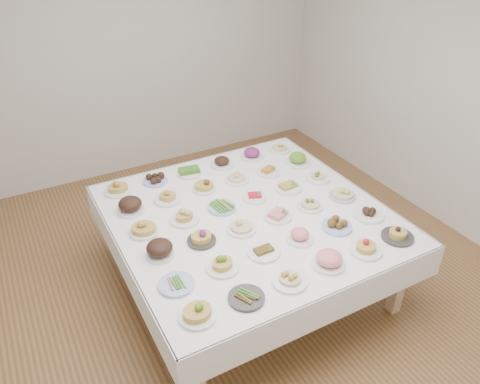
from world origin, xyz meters
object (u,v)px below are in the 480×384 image
display_table (249,220)px  dish_35 (280,147)px  dish_0 (197,309)px  dish_18 (143,226)px

display_table → dish_35: size_ratio=10.38×
dish_0 → dish_18: size_ratio=0.98×
display_table → dish_35: bearing=44.7°
display_table → dish_35: (0.85, 0.84, 0.11)m
dish_0 → dish_35: 2.40m
dish_35 → display_table: bearing=-135.3°
display_table → dish_35: 1.21m
dish_18 → dish_35: dish_18 is taller
display_table → dish_18: 0.88m
dish_18 → dish_0: bearing=-89.7°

